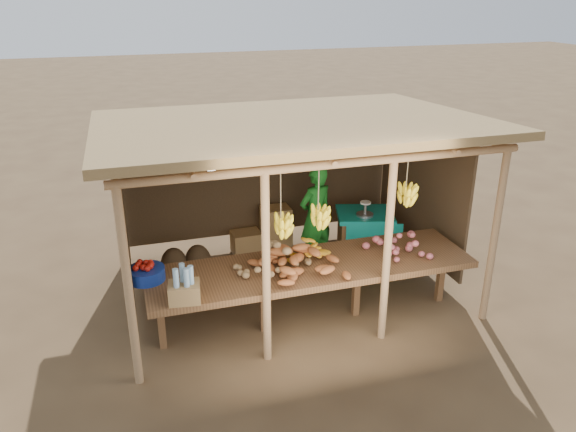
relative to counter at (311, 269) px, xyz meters
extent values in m
plane|color=brown|center=(0.00, 0.95, -0.74)|extent=(60.00, 60.00, 0.00)
cylinder|color=#AA8157|center=(-2.10, -0.55, 0.36)|extent=(0.09, 0.09, 2.20)
cylinder|color=#AA8157|center=(2.10, -0.55, 0.36)|extent=(0.09, 0.09, 2.20)
cylinder|color=#AA8157|center=(-2.10, 2.45, 0.36)|extent=(0.09, 0.09, 2.20)
cylinder|color=#AA8157|center=(2.10, 2.45, 0.36)|extent=(0.09, 0.09, 2.20)
cylinder|color=#AA8157|center=(-0.70, -0.55, 0.36)|extent=(0.09, 0.09, 2.20)
cylinder|color=#AA8157|center=(0.70, -0.55, 0.36)|extent=(0.09, 0.09, 2.20)
cylinder|color=#AA8157|center=(0.00, -0.55, 1.46)|extent=(4.40, 0.09, 0.09)
cylinder|color=#AA8157|center=(0.00, 2.45, 1.46)|extent=(4.40, 0.09, 0.09)
cube|color=olive|center=(0.00, 0.95, 1.55)|extent=(4.70, 3.50, 0.28)
cube|color=#4A3722|center=(0.00, 2.43, 0.47)|extent=(4.20, 0.04, 1.98)
cube|color=#4A3722|center=(-2.08, 1.15, 0.47)|extent=(0.04, 2.40, 1.98)
cube|color=#4A3722|center=(2.08, 1.15, 0.47)|extent=(0.04, 2.40, 1.98)
cube|color=brown|center=(0.00, 0.00, 0.02)|extent=(3.90, 1.05, 0.08)
cube|color=brown|center=(-1.80, 0.00, -0.38)|extent=(0.08, 0.08, 0.72)
cube|color=brown|center=(-0.60, 0.00, -0.38)|extent=(0.08, 0.08, 0.72)
cube|color=brown|center=(0.60, 0.00, -0.38)|extent=(0.08, 0.08, 0.72)
cube|color=brown|center=(1.80, 0.00, -0.38)|extent=(0.08, 0.08, 0.72)
cylinder|color=navy|center=(-1.90, 0.19, 0.13)|extent=(0.42, 0.42, 0.15)
cube|color=#9B7645|center=(-1.55, -0.40, 0.16)|extent=(0.36, 0.30, 0.21)
imported|color=#197420|center=(0.58, 1.47, 0.03)|extent=(0.65, 0.53, 1.53)
cube|color=brown|center=(1.35, 1.44, -0.40)|extent=(0.89, 0.81, 0.68)
cube|color=#0C8C84|center=(1.35, 1.44, -0.02)|extent=(0.99, 0.91, 0.07)
cube|color=#9B7645|center=(0.16, 2.11, -0.55)|extent=(0.46, 0.38, 0.35)
cube|color=#9B7645|center=(0.16, 2.11, -0.20)|extent=(0.46, 0.38, 0.35)
cube|color=#9B7645|center=(-0.32, 2.11, -0.55)|extent=(0.46, 0.38, 0.35)
ellipsoid|color=#4A3722|center=(-1.47, 1.70, -0.52)|extent=(0.38, 0.38, 0.51)
ellipsoid|color=#4A3722|center=(-1.13, 1.70, -0.52)|extent=(0.38, 0.38, 0.51)
camera|label=1|loc=(-2.01, -5.61, 3.13)|focal=35.00mm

